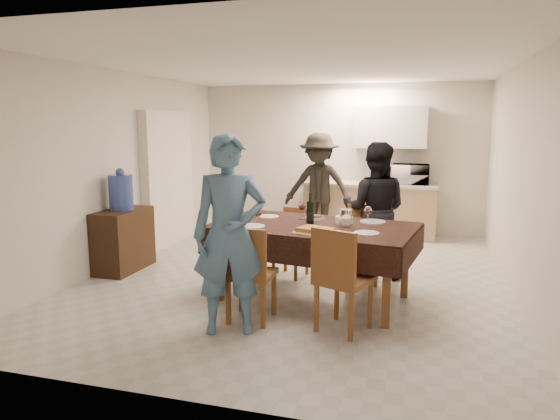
{
  "coord_description": "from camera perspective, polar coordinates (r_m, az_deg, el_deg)",
  "views": [
    {
      "loc": [
        1.43,
        -5.88,
        1.88
      ],
      "look_at": [
        -0.15,
        -0.3,
        0.89
      ],
      "focal_mm": 32.0,
      "sensor_mm": 36.0,
      "label": 1
    }
  ],
  "objects": [
    {
      "name": "floor",
      "position": [
        6.34,
        2.09,
        -7.62
      ],
      "size": [
        5.0,
        6.0,
        0.02
      ],
      "primitive_type": "cube",
      "color": "#B1B1AC",
      "rests_on": "ground"
    },
    {
      "name": "ceiling",
      "position": [
        6.09,
        2.25,
        16.42
      ],
      "size": [
        5.0,
        6.0,
        0.02
      ],
      "primitive_type": "cube",
      "color": "white",
      "rests_on": "wall_back"
    },
    {
      "name": "wall_back",
      "position": [
        9.01,
        6.71,
        5.9
      ],
      "size": [
        5.0,
        0.02,
        2.6
      ],
      "primitive_type": "cube",
      "color": "beige",
      "rests_on": "floor"
    },
    {
      "name": "wall_front",
      "position": [
        3.27,
        -10.38,
        -0.77
      ],
      "size": [
        5.0,
        0.02,
        2.6
      ],
      "primitive_type": "cube",
      "color": "beige",
      "rests_on": "floor"
    },
    {
      "name": "wall_left",
      "position": [
        7.1,
        -17.92,
        4.49
      ],
      "size": [
        0.02,
        6.0,
        2.6
      ],
      "primitive_type": "cube",
      "color": "beige",
      "rests_on": "floor"
    },
    {
      "name": "wall_right",
      "position": [
        6.01,
        26.06,
        3.12
      ],
      "size": [
        0.02,
        6.0,
        2.6
      ],
      "primitive_type": "cube",
      "color": "beige",
      "rests_on": "floor"
    },
    {
      "name": "stub_partition",
      "position": [
        8.1,
        -12.66,
        3.53
      ],
      "size": [
        0.15,
        1.4,
        2.1
      ],
      "primitive_type": "cube",
      "color": "silver",
      "rests_on": "floor"
    },
    {
      "name": "kitchen_base_cabinet",
      "position": [
        8.72,
        10.15,
        -0.07
      ],
      "size": [
        2.2,
        0.6,
        0.86
      ],
      "primitive_type": "cube",
      "color": "tan",
      "rests_on": "floor"
    },
    {
      "name": "kitchen_worktop",
      "position": [
        8.66,
        10.24,
        2.9
      ],
      "size": [
        2.24,
        0.64,
        0.05
      ],
      "primitive_type": "cube",
      "color": "#BBBCB6",
      "rests_on": "kitchen_base_cabinet"
    },
    {
      "name": "upper_cabinet",
      "position": [
        8.72,
        12.51,
        9.23
      ],
      "size": [
        1.2,
        0.34,
        0.7
      ],
      "primitive_type": "cube",
      "color": "silver",
      "rests_on": "wall_back"
    },
    {
      "name": "dining_table",
      "position": [
        5.37,
        3.86,
        -2.1
      ],
      "size": [
        2.28,
        1.54,
        0.83
      ],
      "rotation": [
        0.0,
        0.0,
        -0.15
      ],
      "color": "black",
      "rests_on": "floor"
    },
    {
      "name": "chair_near_left",
      "position": [
        4.75,
        -3.65,
        -6.27
      ],
      "size": [
        0.43,
        0.43,
        0.51
      ],
      "rotation": [
        0.0,
        0.0,
        -0.01
      ],
      "color": "brown",
      "rests_on": "floor"
    },
    {
      "name": "chair_near_right",
      "position": [
        4.53,
        7.2,
        -6.83
      ],
      "size": [
        0.58,
        0.59,
        0.53
      ],
      "rotation": [
        0.0,
        0.0,
        -0.38
      ],
      "color": "brown",
      "rests_on": "floor"
    },
    {
      "name": "chair_far_left",
      "position": [
        6.17,
        1.03,
        -3.11
      ],
      "size": [
        0.46,
        0.47,
        0.46
      ],
      "rotation": [
        0.0,
        0.0,
        2.91
      ],
      "color": "brown",
      "rests_on": "floor"
    },
    {
      "name": "chair_far_right",
      "position": [
        5.99,
        9.38,
        -3.17
      ],
      "size": [
        0.44,
        0.44,
        0.5
      ],
      "rotation": [
        0.0,
        0.0,
        3.19
      ],
      "color": "brown",
      "rests_on": "floor"
    },
    {
      "name": "console",
      "position": [
        6.85,
        -17.45,
        -3.29
      ],
      "size": [
        0.43,
        0.87,
        0.8
      ],
      "primitive_type": "cube",
      "color": "black",
      "rests_on": "floor"
    },
    {
      "name": "water_jug",
      "position": [
        6.74,
        -17.72,
        1.92
      ],
      "size": [
        0.3,
        0.3,
        0.46
      ],
      "primitive_type": "cylinder",
      "color": "#3954AA",
      "rests_on": "console"
    },
    {
      "name": "wine_bottle",
      "position": [
        5.39,
        3.47,
        0.2
      ],
      "size": [
        0.08,
        0.08,
        0.34
      ],
      "primitive_type": null,
      "color": "black",
      "rests_on": "dining_table"
    },
    {
      "name": "water_pitcher",
      "position": [
        5.24,
        7.51,
        -0.97
      ],
      "size": [
        0.13,
        0.13,
        0.19
      ],
      "primitive_type": "cylinder",
      "color": "white",
      "rests_on": "dining_table"
    },
    {
      "name": "savoury_tart",
      "position": [
        4.97,
        4.08,
        -2.32
      ],
      "size": [
        0.47,
        0.41,
        0.05
      ],
      "primitive_type": "cube",
      "rotation": [
        0.0,
        0.0,
        -0.34
      ],
      "color": "#AC7A32",
      "rests_on": "dining_table"
    },
    {
      "name": "salad_bowl",
      "position": [
        5.48,
        7.33,
        -1.12
      ],
      "size": [
        0.19,
        0.19,
        0.07
      ],
      "primitive_type": "cylinder",
      "color": "silver",
      "rests_on": "dining_table"
    },
    {
      "name": "mushroom_dish",
      "position": [
        5.64,
        3.96,
        -0.96
      ],
      "size": [
        0.19,
        0.19,
        0.03
      ],
      "primitive_type": "cylinder",
      "color": "silver",
      "rests_on": "dining_table"
    },
    {
      "name": "wine_glass_a",
      "position": [
        5.25,
        -2.58,
        -0.79
      ],
      "size": [
        0.09,
        0.09,
        0.21
      ],
      "primitive_type": null,
      "color": "white",
      "rests_on": "dining_table"
    },
    {
      "name": "wine_glass_b",
      "position": [
        5.51,
        10.02,
        -0.51
      ],
      "size": [
        0.09,
        0.09,
        0.19
      ],
      "primitive_type": null,
      "color": "white",
      "rests_on": "dining_table"
    },
    {
      "name": "wine_glass_c",
      "position": [
        5.68,
        2.53,
        0.01
      ],
      "size": [
        0.09,
        0.09,
        0.21
      ],
      "primitive_type": null,
      "color": "white",
      "rests_on": "dining_table"
    },
    {
      "name": "plate_near_left",
      "position": [
        5.24,
        -3.26,
        -1.88
      ],
      "size": [
        0.28,
        0.28,
        0.02
      ],
      "primitive_type": "cylinder",
      "color": "silver",
      "rests_on": "dining_table"
    },
    {
      "name": "plate_near_right",
      "position": [
        4.98,
        9.91,
        -2.62
      ],
      "size": [
        0.25,
        0.25,
        0.01
      ],
      "primitive_type": "cylinder",
      "color": "silver",
      "rests_on": "dining_table"
    },
    {
      "name": "plate_far_left",
      "position": [
        5.8,
        -1.33,
        -0.75
      ],
      "size": [
        0.24,
        0.24,
        0.01
      ],
      "primitive_type": "cylinder",
      "color": "silver",
      "rests_on": "dining_table"
    },
    {
      "name": "plate_far_right",
      "position": [
        5.57,
        10.56,
        -1.34
      ],
      "size": [
        0.28,
        0.28,
        0.02
      ],
      "primitive_type": "cylinder",
      "color": "silver",
      "rests_on": "dining_table"
    },
    {
      "name": "microwave",
      "position": [
        8.6,
        14.69,
        3.97
      ],
      "size": [
        0.6,
        0.41,
        0.33
      ],
      "primitive_type": "imported",
      "rotation": [
        0.0,
        0.0,
        3.14
      ],
      "color": "silver",
      "rests_on": "kitchen_worktop"
    },
    {
      "name": "person_near",
      "position": [
        4.52,
        -5.78,
        -2.83
      ],
      "size": [
        0.77,
        0.64,
        1.82
      ],
      "primitive_type": "imported",
      "rotation": [
        0.0,
        0.0,
        0.36
      ],
      "color": "teal",
      "rests_on": "floor"
    },
    {
      "name": "person_far",
      "position": [
        6.31,
        10.75,
        -0.0
      ],
      "size": [
        0.83,
        0.65,
        1.68
      ],
      "primitive_type": "imported",
      "rotation": [
        0.0,
        0.0,
        3.12
      ],
      "color": "black",
      "rests_on": "floor"
    },
    {
      "name": "person_kitchen",
      "position": [
        8.33,
        4.44,
        2.72
      ],
      "size": [
        1.14,
        0.65,
        1.76
      ],
      "primitive_type": "imported",
      "color": "black",
      "rests_on": "floor"
    }
  ]
}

